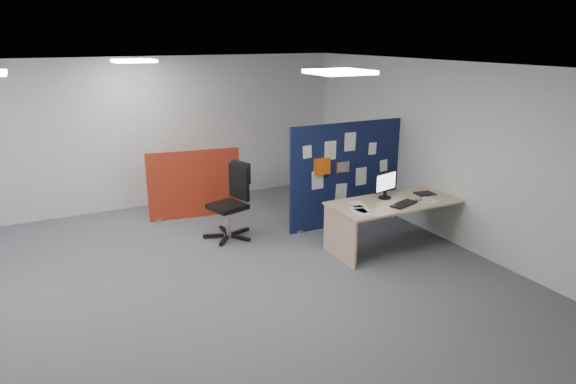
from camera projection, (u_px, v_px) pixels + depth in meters
name	position (u px, v px, depth m)	size (l,w,h in m)	color
floor	(151.00, 295.00, 6.29)	(9.00, 9.00, 0.00)	#575A60
ceiling	(132.00, 69.00, 5.50)	(9.00, 7.00, 0.02)	white
wall_back	(100.00, 137.00, 8.88)	(9.00, 0.02, 2.70)	silver
wall_front	(271.00, 348.00, 2.92)	(9.00, 0.02, 2.70)	silver
wall_right	(440.00, 151.00, 7.85)	(0.02, 7.00, 2.70)	silver
ceiling_lights	(149.00, 68.00, 6.22)	(4.10, 4.10, 0.04)	white
navy_divider	(346.00, 175.00, 8.40)	(2.08, 0.30, 1.72)	#111B3E
main_desk	(394.00, 210.00, 7.58)	(1.99, 0.89, 0.73)	tan
monitor_main	(386.00, 184.00, 7.55)	(0.45, 0.19, 0.40)	black
keyboard	(404.00, 204.00, 7.31)	(0.45, 0.18, 0.03)	black
mouse	(419.00, 199.00, 7.51)	(0.10, 0.06, 0.03)	#AAAAAF
paper_tray	(425.00, 194.00, 7.81)	(0.28, 0.22, 0.01)	black
red_divider	(194.00, 185.00, 8.82)	(1.57, 0.30, 1.19)	#AE2B16
office_chair	(233.00, 196.00, 7.95)	(0.77, 0.74, 1.16)	black
desk_papers	(377.00, 206.00, 7.25)	(1.43, 0.65, 0.00)	white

